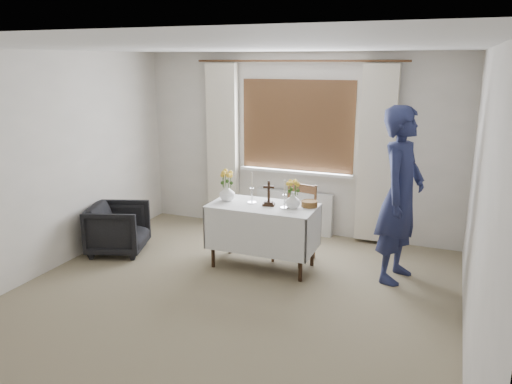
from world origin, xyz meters
TOP-DOWN VIEW (x-y plane):
  - ground at (0.00, 0.00)m, footprint 5.00×5.00m
  - altar_table at (0.03, 1.11)m, footprint 1.24×0.64m
  - wooden_chair at (0.31, 1.43)m, footprint 0.51×0.51m
  - armchair at (-1.85, 0.86)m, footprint 0.87×0.86m
  - person at (1.53, 1.35)m, footprint 0.61×0.79m
  - radiator at (0.00, 2.42)m, footprint 1.10×0.10m
  - wooden_cross at (0.09, 1.11)m, footprint 0.15×0.12m
  - candlestick_left at (-0.13, 1.14)m, footprint 0.12×0.12m
  - candlestick_right at (0.29, 1.08)m, footprint 0.11×0.11m
  - flower_vase_left at (-0.44, 1.13)m, footprint 0.21×0.21m
  - flower_vase_right at (0.38, 1.12)m, footprint 0.19×0.19m
  - wicker_basket at (0.54, 1.24)m, footprint 0.21×0.21m

SIDE VIEW (x-z plane):
  - ground at x=0.00m, z-range 0.00..0.00m
  - radiator at x=0.00m, z-range 0.00..0.60m
  - armchair at x=-1.85m, z-range 0.00..0.63m
  - altar_table at x=0.03m, z-range 0.00..0.76m
  - wooden_chair at x=0.31m, z-range 0.00..0.93m
  - wicker_basket at x=0.54m, z-range 0.76..0.83m
  - flower_vase_right at x=0.38m, z-range 0.76..0.94m
  - flower_vase_left at x=-0.44m, z-range 0.76..0.96m
  - wooden_cross at x=0.09m, z-range 0.76..1.06m
  - candlestick_right at x=0.29m, z-range 0.76..1.09m
  - candlestick_left at x=-0.13m, z-range 0.76..1.13m
  - person at x=1.53m, z-range 0.00..1.94m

